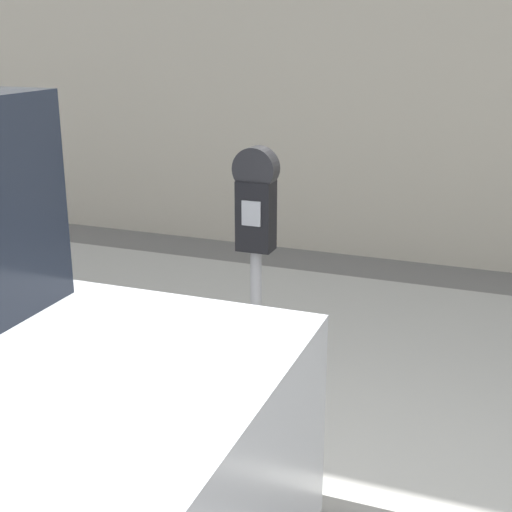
# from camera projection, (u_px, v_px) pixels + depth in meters

# --- Properties ---
(sidewalk) EXTENTS (24.00, 2.80, 0.12)m
(sidewalk) POSITION_uv_depth(u_px,v_px,m) (351.00, 363.00, 4.37)
(sidewalk) COLOR #ADAAA3
(sidewalk) RESTS_ON ground_plane
(parking_meter) EXTENTS (0.19, 0.12, 1.41)m
(parking_meter) POSITION_uv_depth(u_px,v_px,m) (256.00, 232.00, 3.21)
(parking_meter) COLOR gray
(parking_meter) RESTS_ON sidewalk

